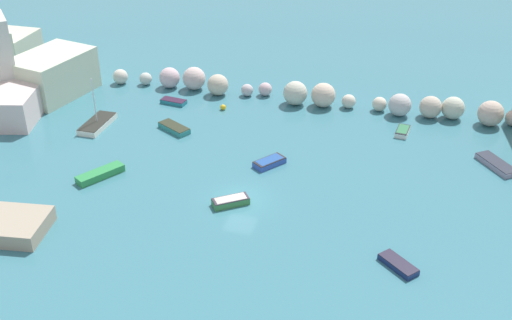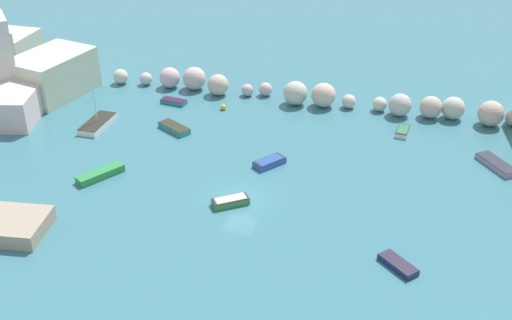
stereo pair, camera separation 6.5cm
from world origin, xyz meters
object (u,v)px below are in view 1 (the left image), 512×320
object	(u,v)px
moored_boat_0	(269,162)
moored_boat_5	(496,164)
moored_boat_7	(174,102)
moored_boat_4	(97,124)
moored_boat_8	(231,201)
moored_boat_3	(100,174)
channel_buoy	(223,107)
moored_boat_2	(174,128)
moored_boat_1	(398,264)
moored_boat_6	(403,131)

from	to	relation	value
moored_boat_0	moored_boat_5	world-z (taller)	moored_boat_0
moored_boat_0	moored_boat_7	world-z (taller)	moored_boat_0
moored_boat_4	moored_boat_7	world-z (taller)	moored_boat_4
moored_boat_0	moored_boat_8	xyz separation A→B (m)	(-1.48, -7.04, 0.03)
moored_boat_4	moored_boat_8	distance (m)	19.80
moored_boat_3	moored_boat_4	world-z (taller)	moored_boat_4
channel_buoy	moored_boat_8	size ratio (longest dim) A/B	0.19
channel_buoy	moored_boat_4	world-z (taller)	moored_boat_4
channel_buoy	moored_boat_0	xyz separation A→B (m)	(7.60, -9.98, 0.01)
moored_boat_5	moored_boat_7	world-z (taller)	moored_boat_5
moored_boat_3	moored_boat_8	world-z (taller)	moored_boat_3
moored_boat_5	moored_boat_4	bearing A→B (deg)	-123.46
moored_boat_0	moored_boat_2	size ratio (longest dim) A/B	0.85
moored_boat_4	moored_boat_8	xyz separation A→B (m)	(17.13, -9.93, 0.00)
moored_boat_4	moored_boat_5	size ratio (longest dim) A/B	1.23
moored_boat_2	moored_boat_8	xyz separation A→B (m)	(9.34, -11.14, 0.04)
moored_boat_1	moored_boat_3	size ratio (longest dim) A/B	0.71
moored_boat_2	moored_boat_7	size ratio (longest dim) A/B	1.29
moored_boat_0	moored_boat_6	xyz separation A→B (m)	(11.16, 9.38, -0.02)
channel_buoy	moored_boat_8	distance (m)	18.09
moored_boat_1	moored_boat_5	xyz separation A→B (m)	(7.45, 16.54, 0.02)
channel_buoy	moored_boat_6	distance (m)	18.77
moored_boat_4	moored_boat_0	bearing A→B (deg)	81.84
moored_boat_0	moored_boat_7	xyz separation A→B (m)	(-13.26, 10.06, -0.06)
moored_boat_2	moored_boat_8	bearing A→B (deg)	-20.40
moored_boat_5	moored_boat_8	size ratio (longest dim) A/B	1.37
channel_buoy	moored_boat_0	distance (m)	12.55
moored_boat_3	moored_boat_6	bearing A→B (deg)	153.51
moored_boat_8	moored_boat_4	bearing A→B (deg)	113.95
moored_boat_1	moored_boat_8	xyz separation A→B (m)	(-13.75, 4.43, 0.09)
moored_boat_1	channel_buoy	bearing A→B (deg)	173.65
moored_boat_5	moored_boat_6	size ratio (longest dim) A/B	1.70
moored_boat_3	moored_boat_7	size ratio (longest dim) A/B	1.48
moored_boat_7	moored_boat_8	bearing A→B (deg)	-47.41
moored_boat_2	moored_boat_6	world-z (taller)	moored_boat_2
moored_boat_4	moored_boat_5	distance (m)	38.39
channel_buoy	moored_boat_6	world-z (taller)	channel_buoy
moored_boat_2	moored_boat_8	distance (m)	14.54
moored_boat_4	channel_buoy	bearing A→B (deg)	123.47
moored_boat_7	moored_boat_1	bearing A→B (deg)	-32.12
moored_boat_8	moored_boat_1	bearing A→B (deg)	-53.80
moored_boat_0	moored_boat_1	world-z (taller)	moored_boat_0
moored_boat_3	moored_boat_0	bearing A→B (deg)	145.28
moored_boat_1	moored_boat_6	world-z (taller)	moored_boat_6
moored_boat_6	moored_boat_2	bearing A→B (deg)	109.87
channel_buoy	moored_boat_0	size ratio (longest dim) A/B	0.19
moored_boat_6	moored_boat_7	distance (m)	24.43
moored_boat_4	moored_boat_6	world-z (taller)	moored_boat_4
moored_boat_0	moored_boat_3	bearing A→B (deg)	-30.07
moored_boat_5	moored_boat_6	world-z (taller)	moored_boat_6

